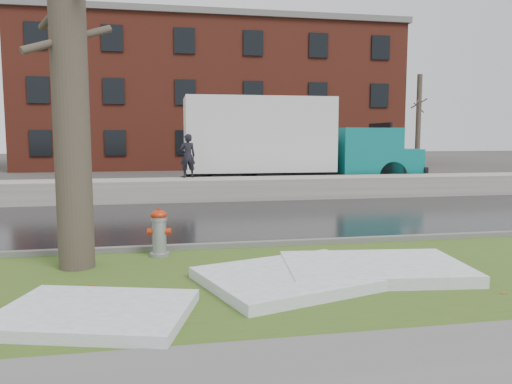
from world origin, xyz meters
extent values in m
plane|color=#47423D|center=(0.00, 0.00, 0.00)|extent=(120.00, 120.00, 0.00)
cube|color=#30511B|center=(0.00, -1.25, 0.02)|extent=(60.00, 4.50, 0.04)
cube|color=black|center=(0.00, 4.50, 0.01)|extent=(60.00, 7.00, 0.03)
cube|color=slate|center=(0.00, 13.00, 0.01)|extent=(60.00, 9.00, 0.03)
cube|color=slate|center=(0.00, 1.00, 0.07)|extent=(60.00, 0.15, 0.14)
cube|color=#A29F95|center=(0.00, 8.70, 0.38)|extent=(60.00, 1.60, 0.75)
cube|color=maroon|center=(2.00, 30.00, 5.00)|extent=(26.00, 12.00, 10.00)
cylinder|color=brown|center=(-6.00, 26.00, 3.25)|extent=(0.36, 0.36, 6.50)
cylinder|color=brown|center=(-6.00, 26.00, 4.20)|extent=(0.84, 1.62, 0.73)
cylinder|color=brown|center=(-6.00, 26.00, 5.10)|extent=(1.08, 1.26, 0.66)
cylinder|color=brown|center=(-6.00, 26.00, 3.60)|extent=(1.40, 0.61, 0.63)
cylinder|color=brown|center=(16.00, 24.00, 3.25)|extent=(0.36, 0.36, 6.50)
cylinder|color=brown|center=(16.00, 24.00, 4.20)|extent=(0.84, 1.62, 0.73)
cylinder|color=brown|center=(16.00, 24.00, 5.10)|extent=(1.08, 1.26, 0.66)
cylinder|color=brown|center=(16.00, 24.00, 3.60)|extent=(1.40, 0.61, 0.63)
cylinder|color=#95979C|center=(-1.88, 0.54, 0.42)|extent=(0.29, 0.29, 0.76)
ellipsoid|color=#B32A0E|center=(-1.88, 0.54, 0.80)|extent=(0.34, 0.34, 0.18)
cylinder|color=#B32A0E|center=(-1.88, 0.54, 0.90)|extent=(0.06, 0.06, 0.05)
cylinder|color=#B32A0E|center=(-2.03, 0.56, 0.50)|extent=(0.13, 0.14, 0.12)
cylinder|color=#B32A0E|center=(-1.72, 0.51, 0.50)|extent=(0.13, 0.14, 0.12)
cylinder|color=#95979C|center=(-1.85, 0.69, 0.50)|extent=(0.17, 0.13, 0.15)
cylinder|color=brown|center=(-3.23, 0.01, 3.65)|extent=(0.69, 0.69, 7.21)
cylinder|color=brown|center=(-3.23, 0.01, 3.75)|extent=(1.33, 0.91, 0.64)
cube|color=black|center=(3.48, 11.44, 0.71)|extent=(8.71, 1.19, 0.24)
cube|color=silver|center=(2.07, 11.45, 2.28)|extent=(5.90, 2.78, 2.93)
cube|color=#0D7876|center=(6.58, 11.40, 1.63)|extent=(2.53, 2.64, 1.85)
cube|color=#0D7876|center=(8.16, 11.38, 1.20)|extent=(1.33, 2.41, 0.98)
cube|color=black|center=(7.34, 11.39, 2.28)|extent=(0.11, 2.17, 0.98)
cube|color=black|center=(-1.52, 11.50, 0.35)|extent=(1.88, 1.33, 0.73)
cylinder|color=black|center=(7.38, 10.25, 0.60)|extent=(1.20, 0.34, 1.20)
cylinder|color=black|center=(7.41, 12.53, 0.60)|extent=(1.20, 0.34, 1.20)
cylinder|color=black|center=(2.38, 10.31, 0.60)|extent=(1.20, 0.34, 1.20)
cylinder|color=black|center=(2.41, 12.59, 0.60)|extent=(1.20, 0.34, 1.20)
cylinder|color=black|center=(0.64, 10.33, 0.60)|extent=(1.20, 0.34, 1.20)
cylinder|color=black|center=(0.67, 12.61, 0.60)|extent=(1.20, 0.34, 1.20)
imported|color=black|center=(-0.88, 9.30, 1.52)|extent=(0.63, 0.48, 1.55)
cube|color=white|center=(0.11, -1.50, 0.12)|extent=(3.08, 2.69, 0.16)
cube|color=white|center=(-2.63, -2.50, 0.11)|extent=(2.56, 2.14, 0.14)
cube|color=white|center=(1.48, -1.29, 0.13)|extent=(2.99, 2.11, 0.18)
camera|label=1|loc=(-1.82, -8.53, 2.22)|focal=35.00mm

